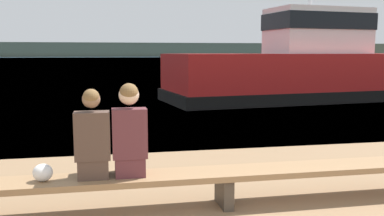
# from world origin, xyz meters

# --- Properties ---
(water_surface) EXTENTS (240.00, 240.00, 0.00)m
(water_surface) POSITION_xyz_m (0.00, 125.32, 0.00)
(water_surface) COLOR #426B8E
(water_surface) RESTS_ON ground
(far_shoreline) EXTENTS (600.00, 12.00, 5.99)m
(far_shoreline) POSITION_xyz_m (0.00, 189.15, 2.99)
(far_shoreline) COLOR #424738
(far_shoreline) RESTS_ON ground
(bench_main) EXTENTS (7.67, 0.52, 0.42)m
(bench_main) POSITION_xyz_m (-0.29, 2.47, 0.35)
(bench_main) COLOR #8E6B47
(bench_main) RESTS_ON ground
(person_left) EXTENTS (0.38, 0.38, 0.99)m
(person_left) POSITION_xyz_m (-1.78, 2.48, 0.85)
(person_left) COLOR #4C382D
(person_left) RESTS_ON bench_main
(person_right) EXTENTS (0.38, 0.39, 1.04)m
(person_right) POSITION_xyz_m (-1.38, 2.47, 0.89)
(person_right) COLOR #56282D
(person_right) RESTS_ON bench_main
(shopping_bag) EXTENTS (0.21, 0.19, 0.19)m
(shopping_bag) POSITION_xyz_m (-2.30, 2.45, 0.52)
(shopping_bag) COLOR white
(shopping_bag) RESTS_ON bench_main
(tugboat_red) EXTENTS (11.05, 4.88, 6.88)m
(tugboat_red) POSITION_xyz_m (5.94, 13.04, 1.10)
(tugboat_red) COLOR #A81919
(tugboat_red) RESTS_ON water_surface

